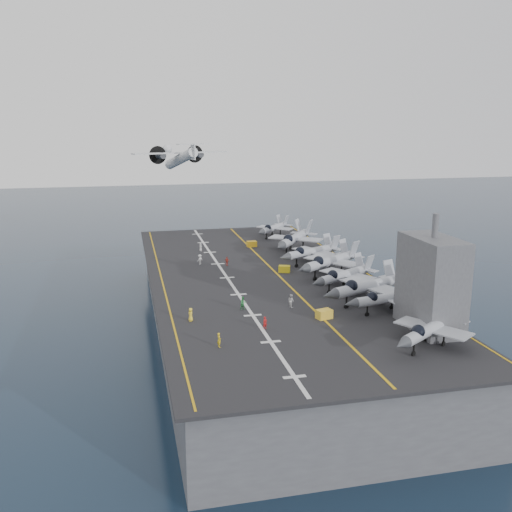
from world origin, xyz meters
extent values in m
plane|color=#142135|center=(0.00, 0.00, 0.00)|extent=(500.00, 500.00, 0.00)
cube|color=#56595E|center=(0.00, 0.00, 5.00)|extent=(36.00, 90.00, 10.00)
cube|color=black|center=(0.00, 0.00, 10.20)|extent=(38.00, 92.00, 0.40)
cube|color=gold|center=(3.00, 0.00, 10.42)|extent=(0.35, 90.00, 0.02)
cube|color=silver|center=(-6.00, 0.00, 10.42)|extent=(0.50, 90.00, 0.02)
cube|color=gold|center=(-17.00, 0.00, 10.42)|extent=(0.25, 90.00, 0.02)
cube|color=gold|center=(18.50, 0.00, 10.42)|extent=(0.25, 90.00, 0.02)
imported|color=yellow|center=(-14.59, -20.34, 11.31)|extent=(0.88, 1.19, 1.83)
imported|color=yellow|center=(-12.36, -30.16, 11.29)|extent=(0.91, 1.19, 1.78)
imported|color=#2C8B40|center=(-6.75, -17.20, 11.35)|extent=(1.34, 1.11, 1.91)
imported|color=silver|center=(-9.29, 10.39, 11.36)|extent=(1.38, 1.30, 1.92)
imported|color=#B22B1D|center=(-4.51, 8.40, 11.22)|extent=(1.18, 1.06, 1.64)
imported|color=silver|center=(-7.68, 21.69, 11.23)|extent=(0.70, 1.02, 1.66)
imported|color=#B21919|center=(-5.61, -25.51, 11.23)|extent=(1.17, 0.97, 1.67)
imported|color=silver|center=(0.18, -17.72, 11.37)|extent=(1.08, 1.34, 1.95)
camera|label=1|loc=(-22.30, -92.79, 36.42)|focal=40.00mm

